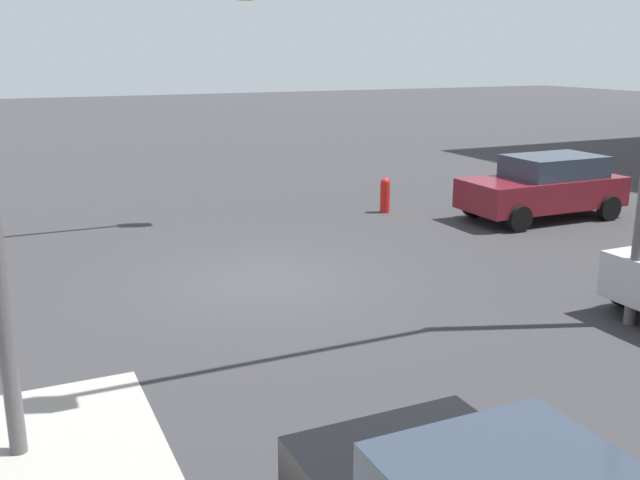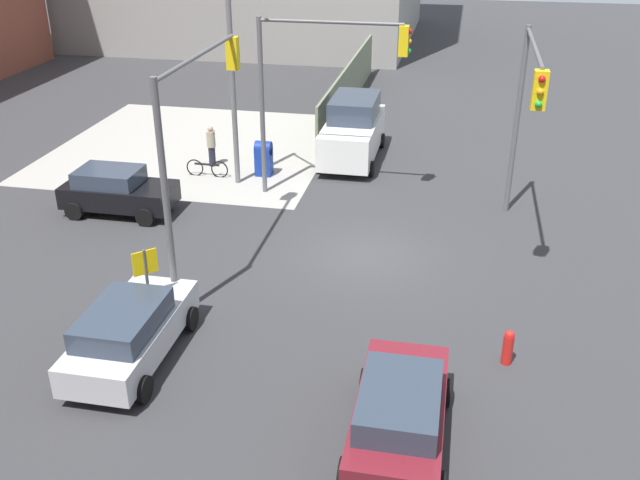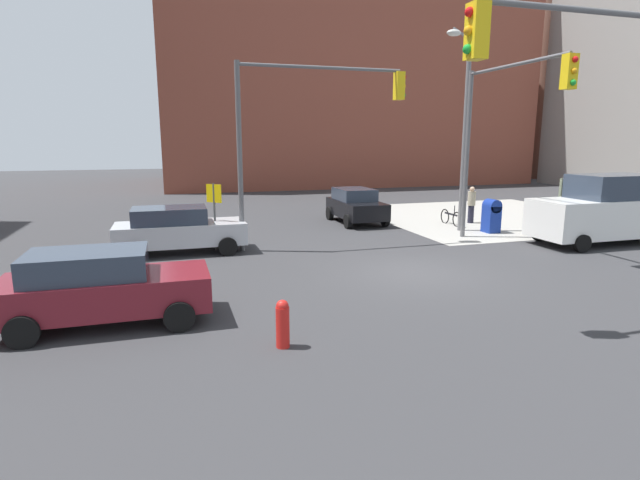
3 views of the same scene
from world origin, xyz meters
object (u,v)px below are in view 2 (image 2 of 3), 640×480
Objects in this scene: traffic_signal_nw_corner at (196,122)px; pedestrian_crossing at (211,145)px; coupe_maroon at (400,413)px; mailbox_blue at (264,157)px; fire_hydrant at (508,346)px; van_white_delivery at (353,130)px; traffic_signal_se_corner at (526,100)px; coupe_silver at (130,331)px; bicycle_leaning_on_fence at (207,168)px; traffic_signal_ne_corner at (317,73)px; bicycle_at_crosswalk at (84,345)px; coupe_black at (117,190)px; street_lamp_corner at (236,65)px.

traffic_signal_nw_corner is 3.75× the size of pedestrian_crossing.
traffic_signal_nw_corner is 9.78m from coupe_maroon.
mailbox_blue is 14.50m from fire_hydrant.
traffic_signal_se_corner is at bearing -136.91° from van_white_delivery.
coupe_silver is 12.52m from bicycle_leaning_on_fence.
fire_hydrant is at bearing -144.99° from traffic_signal_ne_corner.
bicycle_at_crosswalk is (-12.40, -1.20, 0.00)m from bicycle_leaning_on_fence.
bicycle_at_crosswalk is at bearing 162.59° from traffic_signal_ne_corner.
van_white_delivery is at bearing -45.22° from coupe_black.
pedestrian_crossing is (2.30, 4.94, -3.72)m from traffic_signal_ne_corner.
coupe_silver is 2.54× the size of pedestrian_crossing.
traffic_signal_se_corner is 13.34m from coupe_silver.
coupe_silver is at bearing -60.29° from pedestrian_crossing.
coupe_black is 5.48m from pedestrian_crossing.
bicycle_at_crosswalk reaches higher than fire_hydrant.
van_white_delivery is 3.09× the size of bicycle_at_crosswalk.
traffic_signal_nw_corner is at bearing 45.27° from coupe_maroon.
coupe_silver is 2.52× the size of bicycle_at_crosswalk.
traffic_signal_nw_corner is at bearing -128.39° from coupe_black.
mailbox_blue is (1.70, 2.54, -3.86)m from traffic_signal_ne_corner.
traffic_signal_se_corner reaches higher than coupe_black.
coupe_silver is 15.81m from van_white_delivery.
pedestrian_crossing is at bearing 110.05° from van_white_delivery.
traffic_signal_ne_corner is 1.48× the size of coupe_silver.
traffic_signal_nw_corner reaches higher than coupe_maroon.
traffic_signal_se_corner reaches higher than coupe_maroon.
van_white_delivery is 6.37m from bicycle_leaning_on_fence.
pedestrian_crossing is (4.69, 11.90, -3.77)m from traffic_signal_se_corner.
van_white_delivery is at bearing -10.89° from coupe_silver.
coupe_black is at bearing 63.64° from fire_hydrant.
traffic_signal_nw_corner and traffic_signal_se_corner have the same top height.
fire_hydrant is 0.17× the size of van_white_delivery.
coupe_maroon reaches higher than bicycle_leaning_on_fence.
traffic_signal_ne_corner reaches higher than bicycle_leaning_on_fence.
van_white_delivery reaches higher than mailbox_blue.
coupe_black is at bearing 20.30° from bicycle_at_crosswalk.
bicycle_leaning_on_fence is at bearing 67.85° from street_lamp_corner.
traffic_signal_nw_corner reaches higher than pedestrian_crossing.
traffic_signal_nw_corner is 6.60m from bicycle_at_crosswalk.
bicycle_leaning_on_fence is (7.65, 2.70, -4.33)m from traffic_signal_nw_corner.
coupe_black is at bearing 154.52° from bicycle_leaning_on_fence.
coupe_black is (-0.52, 13.61, -3.83)m from traffic_signal_se_corner.
traffic_signal_nw_corner reaches higher than mailbox_blue.
pedestrian_crossing is at bearing 75.96° from mailbox_blue.
coupe_maroon is 2.42× the size of bicycle_at_crosswalk.
coupe_black is 10.30m from van_white_delivery.
bicycle_at_crosswalk is at bearing 130.33° from traffic_signal_se_corner.
pedestrian_crossing is (11.80, 11.60, 0.42)m from fire_hydrant.
coupe_maroon is 17.80m from pedestrian_crossing.
bicycle_at_crosswalk is (-4.75, 1.50, -4.33)m from traffic_signal_nw_corner.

